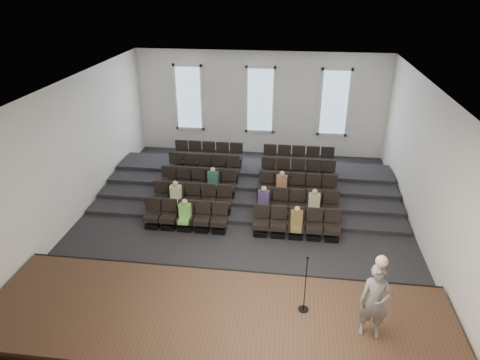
{
  "coord_description": "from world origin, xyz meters",
  "views": [
    {
      "loc": [
        1.63,
        -13.1,
        8.11
      ],
      "look_at": [
        -0.14,
        0.5,
        1.52
      ],
      "focal_mm": 32.0,
      "sensor_mm": 36.0,
      "label": 1
    }
  ],
  "objects": [
    {
      "name": "ground",
      "position": [
        0.0,
        0.0,
        0.0
      ],
      "size": [
        14.0,
        14.0,
        0.0
      ],
      "primitive_type": "plane",
      "color": "black",
      "rests_on": "ground"
    },
    {
      "name": "ceiling",
      "position": [
        0.0,
        0.0,
        5.01
      ],
      "size": [
        12.0,
        14.0,
        0.02
      ],
      "primitive_type": "cube",
      "color": "white",
      "rests_on": "ground"
    },
    {
      "name": "wall_back",
      "position": [
        0.0,
        7.02,
        2.5
      ],
      "size": [
        12.0,
        0.04,
        5.0
      ],
      "primitive_type": "cube",
      "color": "white",
      "rests_on": "ground"
    },
    {
      "name": "wall_front",
      "position": [
        0.0,
        -7.02,
        2.5
      ],
      "size": [
        12.0,
        0.04,
        5.0
      ],
      "primitive_type": "cube",
      "color": "white",
      "rests_on": "ground"
    },
    {
      "name": "wall_left",
      "position": [
        -6.02,
        0.0,
        2.5
      ],
      "size": [
        0.04,
        14.0,
        5.0
      ],
      "primitive_type": "cube",
      "color": "white",
      "rests_on": "ground"
    },
    {
      "name": "wall_right",
      "position": [
        6.02,
        0.0,
        2.5
      ],
      "size": [
        0.04,
        14.0,
        5.0
      ],
      "primitive_type": "cube",
      "color": "white",
      "rests_on": "ground"
    },
    {
      "name": "stage",
      "position": [
        0.0,
        -5.1,
        0.25
      ],
      "size": [
        11.8,
        3.6,
        0.5
      ],
      "primitive_type": "cube",
      "color": "#402E1B",
      "rests_on": "ground"
    },
    {
      "name": "stage_lip",
      "position": [
        0.0,
        -3.33,
        0.25
      ],
      "size": [
        11.8,
        0.06,
        0.52
      ],
      "primitive_type": "cube",
      "color": "black",
      "rests_on": "ground"
    },
    {
      "name": "risers",
      "position": [
        0.0,
        3.17,
        0.2
      ],
      "size": [
        11.8,
        4.8,
        0.6
      ],
      "color": "black",
      "rests_on": "ground"
    },
    {
      "name": "seating_rows",
      "position": [
        -0.0,
        1.54,
        0.68
      ],
      "size": [
        6.8,
        4.7,
        1.67
      ],
      "color": "black",
      "rests_on": "ground"
    },
    {
      "name": "windows",
      "position": [
        0.0,
        6.95,
        2.7
      ],
      "size": [
        8.44,
        0.1,
        3.24
      ],
      "color": "white",
      "rests_on": "wall_back"
    },
    {
      "name": "audience",
      "position": [
        0.1,
        0.45,
        0.83
      ],
      "size": [
        5.45,
        2.64,
        1.1
      ],
      "color": "#6DC74F",
      "rests_on": "seating_rows"
    },
    {
      "name": "speaker",
      "position": [
        3.69,
        -5.26,
        1.45
      ],
      "size": [
        0.74,
        0.53,
        1.9
      ],
      "primitive_type": "imported",
      "rotation": [
        0.0,
        0.0,
        -0.11
      ],
      "color": "slate",
      "rests_on": "stage"
    },
    {
      "name": "mic_stand",
      "position": [
        2.15,
        -4.67,
        0.98
      ],
      "size": [
        0.27,
        0.27,
        1.62
      ],
      "color": "black",
      "rests_on": "stage"
    }
  ]
}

